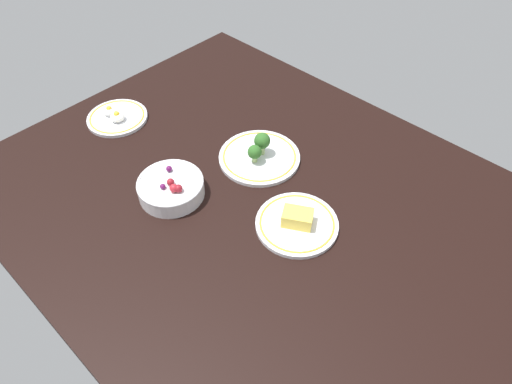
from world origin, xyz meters
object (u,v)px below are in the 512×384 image
Objects in this scene: bowl_berries at (171,187)px; plate_cheese at (296,224)px; plate_broccoli at (259,155)px; plate_eggs at (117,117)px.

bowl_berries reaches higher than plate_cheese.
plate_broccoli is 25.74cm from plate_cheese.
plate_eggs is at bearing -13.26° from bowl_berries.
plate_eggs is (36.57, -8.62, -1.63)cm from bowl_berries.
plate_cheese is at bearing 153.05° from plate_broccoli.
plate_eggs is at bearing 20.81° from plate_broccoli.
plate_broccoli is at bearing -26.95° from plate_cheese.
plate_broccoli is 1.24× the size of plate_eggs.
bowl_berries reaches higher than plate_eggs.
plate_cheese is at bearing -155.73° from bowl_berries.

